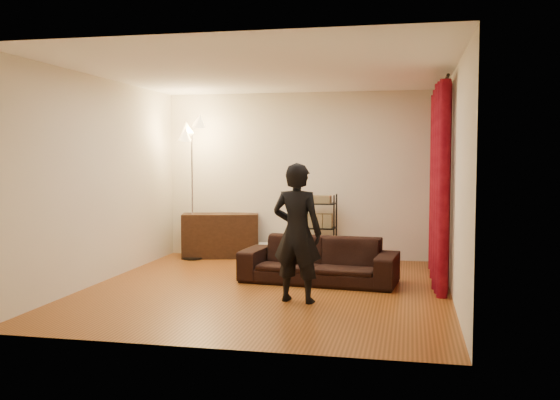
% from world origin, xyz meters
% --- Properties ---
extents(floor, '(5.00, 5.00, 0.00)m').
position_xyz_m(floor, '(0.00, 0.00, 0.00)').
color(floor, brown).
rests_on(floor, ground).
extents(ceiling, '(5.00, 5.00, 0.00)m').
position_xyz_m(ceiling, '(0.00, 0.00, 2.70)').
color(ceiling, white).
rests_on(ceiling, ground).
extents(wall_back, '(5.00, 0.00, 5.00)m').
position_xyz_m(wall_back, '(0.00, 2.50, 1.35)').
color(wall_back, beige).
rests_on(wall_back, ground).
extents(wall_front, '(5.00, 0.00, 5.00)m').
position_xyz_m(wall_front, '(0.00, -2.50, 1.35)').
color(wall_front, beige).
rests_on(wall_front, ground).
extents(wall_left, '(0.00, 5.00, 5.00)m').
position_xyz_m(wall_left, '(-2.25, 0.00, 1.35)').
color(wall_left, beige).
rests_on(wall_left, ground).
extents(wall_right, '(0.00, 5.00, 5.00)m').
position_xyz_m(wall_right, '(2.25, 0.00, 1.35)').
color(wall_right, beige).
rests_on(wall_right, ground).
extents(curtain_rod, '(0.04, 2.65, 0.04)m').
position_xyz_m(curtain_rod, '(2.15, 1.12, 2.58)').
color(curtain_rod, black).
rests_on(curtain_rod, wall_right).
extents(curtain, '(0.22, 2.65, 2.55)m').
position_xyz_m(curtain, '(2.13, 1.12, 1.28)').
color(curtain, maroon).
rests_on(curtain, ground).
extents(sofa, '(2.11, 1.00, 0.59)m').
position_xyz_m(sofa, '(0.58, 0.51, 0.30)').
color(sofa, black).
rests_on(sofa, ground).
extents(person, '(0.64, 0.48, 1.59)m').
position_xyz_m(person, '(0.49, -0.63, 0.80)').
color(person, black).
rests_on(person, ground).
extents(media_cabinet, '(1.32, 0.75, 0.72)m').
position_xyz_m(media_cabinet, '(-1.31, 2.23, 0.36)').
color(media_cabinet, '#311C0F').
rests_on(media_cabinet, ground).
extents(storage_boxes, '(0.35, 0.30, 0.26)m').
position_xyz_m(storage_boxes, '(-0.50, 2.25, 0.13)').
color(storage_boxes, silver).
rests_on(storage_boxes, ground).
extents(wire_shelf, '(0.55, 0.45, 1.07)m').
position_xyz_m(wire_shelf, '(0.36, 2.16, 0.53)').
color(wire_shelf, black).
rests_on(wire_shelf, ground).
extents(floor_lamp, '(0.51, 0.51, 2.24)m').
position_xyz_m(floor_lamp, '(-1.70, 1.96, 1.12)').
color(floor_lamp, silver).
rests_on(floor_lamp, ground).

